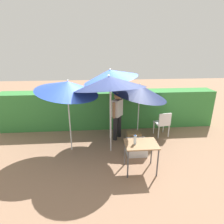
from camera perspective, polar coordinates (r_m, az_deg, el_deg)
ground_plane at (r=5.97m, az=0.24°, el=-10.98°), size 24.00×24.00×0.00m
hedge_row at (r=7.25m, az=-0.92°, el=0.88°), size 8.00×0.70×1.40m
umbrella_rainbow at (r=5.88m, az=-0.59°, el=11.23°), size 1.72×1.70×2.48m
umbrella_orange at (r=6.48m, az=8.36°, el=6.62°), size 2.00×1.97×2.00m
umbrella_yellow at (r=5.35m, az=-13.35°, el=7.41°), size 1.79×1.76×2.29m
umbrella_navy at (r=5.08m, az=-0.71°, el=8.90°), size 1.98×1.98×2.48m
person_vendor at (r=6.20m, az=1.64°, el=-0.17°), size 0.40×0.50×1.88m
chair_plastic at (r=6.73m, az=15.10°, el=-3.12°), size 0.50×0.50×0.89m
cooler_box at (r=5.63m, az=7.45°, el=-10.55°), size 0.58×0.43×0.45m
crate_cardboard at (r=6.28m, az=6.60°, el=-7.60°), size 0.44×0.30×0.36m
folding_table at (r=4.76m, az=8.79°, el=-10.39°), size 0.80×0.60×0.78m
bottle_water at (r=4.61m, az=7.01°, el=-8.34°), size 0.07×0.07×0.24m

